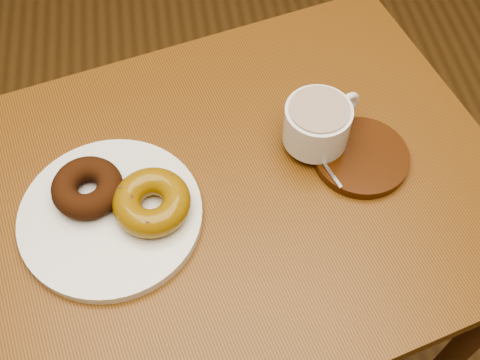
{
  "coord_description": "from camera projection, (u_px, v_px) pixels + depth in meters",
  "views": [
    {
      "loc": [
        0.16,
        -0.79,
        1.49
      ],
      "look_at": [
        0.23,
        -0.32,
        0.78
      ],
      "focal_mm": 45.0,
      "sensor_mm": 36.0,
      "label": 1
    }
  ],
  "objects": [
    {
      "name": "ground",
      "position": [
        141.0,
        249.0,
        1.66
      ],
      "size": [
        6.0,
        6.0,
        0.0
      ],
      "primitive_type": "plane",
      "color": "brown",
      "rests_on": "ground"
    },
    {
      "name": "cafe_table",
      "position": [
        228.0,
        230.0,
        0.97
      ],
      "size": [
        0.94,
        0.79,
        0.76
      ],
      "rotation": [
        0.0,
        0.0,
        0.24
      ],
      "color": "brown",
      "rests_on": "ground"
    },
    {
      "name": "donut_plate",
      "position": [
        111.0,
        216.0,
        0.83
      ],
      "size": [
        0.26,
        0.26,
        0.02
      ],
      "primitive_type": "cylinder",
      "rotation": [
        0.0,
        0.0,
        -0.03
      ],
      "color": "white",
      "rests_on": "cafe_table"
    },
    {
      "name": "donut_cinnamon",
      "position": [
        87.0,
        188.0,
        0.83
      ],
      "size": [
        0.12,
        0.12,
        0.04
      ],
      "primitive_type": "torus",
      "rotation": [
        0.0,
        0.0,
        0.25
      ],
      "color": "#381A0B",
      "rests_on": "donut_plate"
    },
    {
      "name": "donut_caramel",
      "position": [
        152.0,
        202.0,
        0.81
      ],
      "size": [
        0.15,
        0.15,
        0.04
      ],
      "rotation": [
        0.0,
        0.0,
        0.5
      ],
      "color": "#8E650F",
      "rests_on": "donut_plate"
    },
    {
      "name": "saucer",
      "position": [
        361.0,
        157.0,
        0.89
      ],
      "size": [
        0.15,
        0.15,
        0.02
      ],
      "primitive_type": "cylinder",
      "rotation": [
        0.0,
        0.0,
        0.03
      ],
      "color": "#3A1A08",
      "rests_on": "cafe_table"
    },
    {
      "name": "coffee_cup",
      "position": [
        318.0,
        123.0,
        0.87
      ],
      "size": [
        0.12,
        0.1,
        0.07
      ],
      "rotation": [
        0.0,
        0.0,
        0.49
      ],
      "color": "white",
      "rests_on": "saucer"
    },
    {
      "name": "teaspoon",
      "position": [
        317.0,
        154.0,
        0.88
      ],
      "size": [
        0.04,
        0.08,
        0.01
      ],
      "rotation": [
        0.0,
        0.0,
        0.33
      ],
      "color": "silver",
      "rests_on": "saucer"
    }
  ]
}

